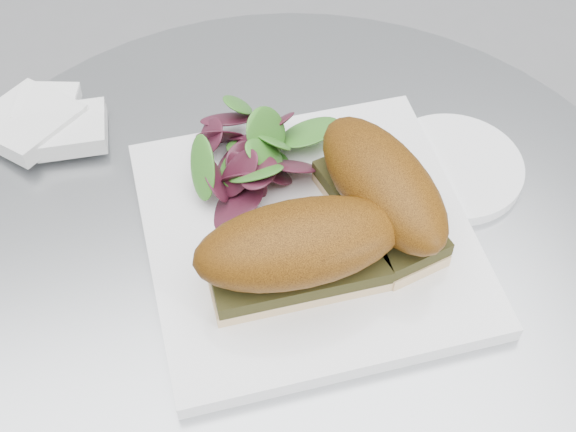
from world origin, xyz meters
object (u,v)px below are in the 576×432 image
plate (308,235)px  saucer (453,167)px  sandwich_right (382,190)px  sandwich_left (298,250)px

plate → saucer: size_ratio=2.10×
sandwich_right → saucer: 0.12m
plate → sandwich_right: bearing=-7.0°
plate → sandwich_right: 0.08m
sandwich_left → sandwich_right: (0.09, 0.04, 0.00)m
plate → sandwich_left: bearing=-116.2°
sandwich_right → saucer: (0.09, 0.05, -0.05)m
sandwich_left → saucer: bearing=28.2°
sandwich_right → saucer: bearing=105.3°
sandwich_right → plate: bearing=-109.0°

